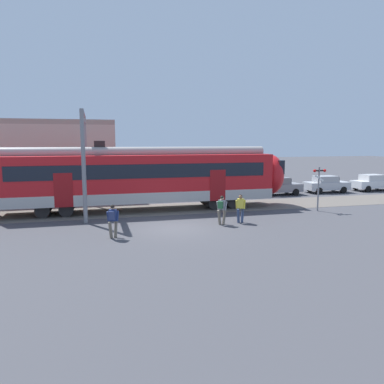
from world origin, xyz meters
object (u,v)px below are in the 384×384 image
Objects in this scene: pedestrian_grey at (222,208)px; parked_car_grey at (278,186)px; parked_car_silver at (326,184)px; parked_car_white at (373,182)px; pedestrian_navy at (113,218)px; crossing_signal at (319,182)px; pedestrian_yellow at (241,206)px.

pedestrian_grey reaches higher than parked_car_grey.
parked_car_white is (5.08, 0.04, 0.00)m from parked_car_silver.
parked_car_silver is at bearing -179.57° from parked_car_white.
pedestrian_navy reaches higher than parked_car_silver.
crossing_signal is (13.82, 3.74, 1.02)m from pedestrian_navy.
pedestrian_yellow is 0.41× the size of parked_car_white.
parked_car_grey is (8.74, 9.89, -0.21)m from pedestrian_grey.
crossing_signal reaches higher than pedestrian_navy.
pedestrian_navy is at bearing -166.63° from pedestrian_grey.
parked_car_silver is at bearing 36.44° from pedestrian_grey.
parked_car_grey is 1.00× the size of parked_car_white.
pedestrian_navy is 22.99m from parked_car_silver.
pedestrian_yellow is 20.21m from parked_car_white.
crossing_signal is at bearing 17.87° from pedestrian_yellow.
parked_car_grey is at bearing -178.40° from parked_car_white.
pedestrian_navy is 1.00× the size of pedestrian_grey.
parked_car_white is at bearing 29.58° from pedestrian_yellow.
parked_car_grey is at bearing 48.56° from pedestrian_grey.
pedestrian_navy reaches higher than parked_car_white.
parked_car_silver is (19.85, 11.59, -0.21)m from pedestrian_navy.
parked_car_silver is (12.50, 9.94, -0.21)m from pedestrian_yellow.
pedestrian_grey is at bearing 13.37° from pedestrian_navy.
pedestrian_yellow is 6.88m from crossing_signal.
pedestrian_grey is at bearing -163.47° from crossing_signal.
pedestrian_yellow is 12.26m from parked_car_grey.
parked_car_white is at bearing 1.60° from parked_car_grey.
pedestrian_grey reaches higher than parked_car_white.
pedestrian_navy is 7.53m from pedestrian_yellow.
parked_car_white is at bearing 35.40° from crossing_signal.
pedestrian_yellow is 0.41× the size of parked_car_grey.
pedestrian_navy is 6.29m from pedestrian_grey.
crossing_signal is at bearing -97.73° from parked_car_grey.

